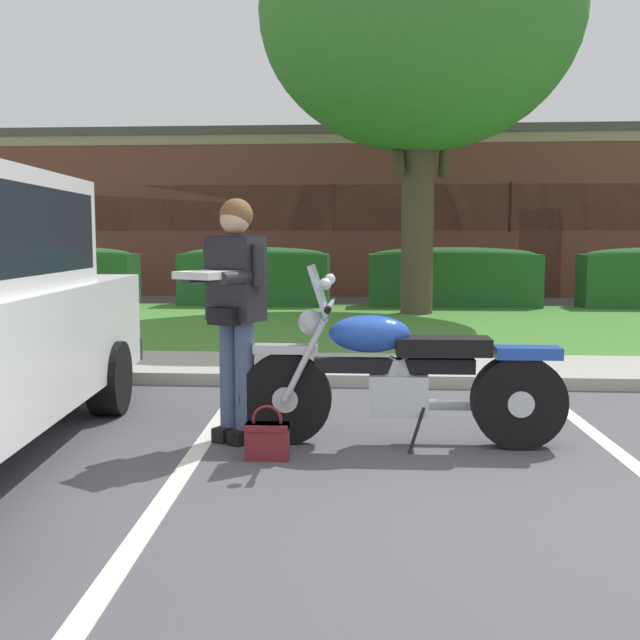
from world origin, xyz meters
The scene contains 13 objects.
ground_plane centered at (0.00, 0.00, 0.00)m, with size 140.00×140.00×0.00m, color #4C4C51.
curb_strip centered at (0.00, 3.00, 0.06)m, with size 60.00×0.20×0.12m, color #ADA89E.
concrete_walk centered at (0.00, 3.85, 0.04)m, with size 60.00×1.50×0.08m, color #ADA89E.
grass_lawn centered at (0.00, 7.96, 0.03)m, with size 60.00×6.73×0.06m, color #478433.
stall_stripe_0 centered at (-1.53, 0.20, 0.00)m, with size 0.12×4.40×0.01m, color silver.
motorcycle centered at (-0.10, 0.87, 0.49)m, with size 2.24×0.82×1.26m.
rider_person centered at (-1.34, 0.89, 1.01)m, with size 0.60×0.67×1.70m.
handbag centered at (-1.05, 0.46, 0.14)m, with size 0.28×0.13×0.36m.
shade_tree centered at (0.40, 9.67, 5.33)m, with size 5.66×5.66×7.76m.
hedge_left centered at (-6.84, 11.19, 0.65)m, with size 3.05×0.90×1.24m.
hedge_center_left centered at (-2.81, 11.19, 0.65)m, with size 3.03×0.90×1.24m.
hedge_center_right centered at (1.22, 11.19, 0.65)m, with size 3.39×0.90×1.24m.
brick_building centered at (-1.35, 18.39, 2.05)m, with size 24.79×8.36×4.10m.
Camera 1 is at (-0.37, -4.37, 1.44)m, focal length 43.19 mm.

